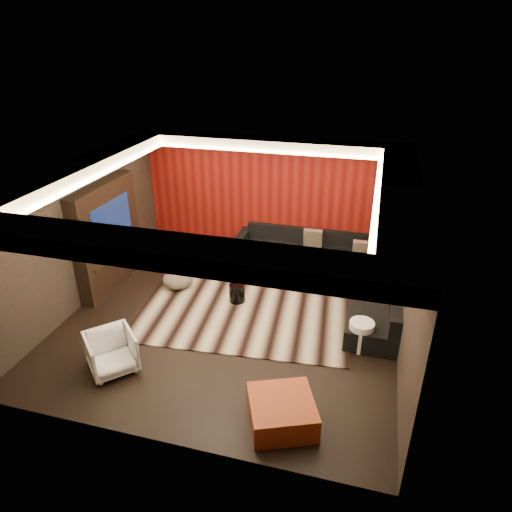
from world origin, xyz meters
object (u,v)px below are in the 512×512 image
(drum_stool, at_px, (237,293))
(sectional_sofa, at_px, (336,271))
(orange_ottoman, at_px, (282,412))
(coffee_table, at_px, (310,281))
(armchair, at_px, (112,352))
(white_side_table, at_px, (361,335))

(drum_stool, xyz_separation_m, sectional_sofa, (1.81, 1.31, 0.06))
(orange_ottoman, height_order, sectional_sofa, sectional_sofa)
(orange_ottoman, xyz_separation_m, sectional_sofa, (0.29, 4.13, 0.07))
(sectional_sofa, bearing_deg, orange_ottoman, -94.08)
(coffee_table, bearing_deg, orange_ottoman, -86.71)
(coffee_table, xyz_separation_m, armchair, (-2.61, -3.45, 0.22))
(white_side_table, xyz_separation_m, sectional_sofa, (-0.64, 2.16, 0.00))
(drum_stool, distance_m, white_side_table, 2.60)
(white_side_table, height_order, orange_ottoman, white_side_table)
(drum_stool, height_order, sectional_sofa, sectional_sofa)
(orange_ottoman, bearing_deg, armchair, 172.23)
(coffee_table, distance_m, drum_stool, 1.65)
(coffee_table, bearing_deg, white_side_table, -58.28)
(white_side_table, bearing_deg, sectional_sofa, 106.54)
(drum_stool, height_order, white_side_table, white_side_table)
(white_side_table, distance_m, sectional_sofa, 2.25)
(white_side_table, bearing_deg, coffee_table, 121.72)
(drum_stool, relative_size, sectional_sofa, 0.10)
(coffee_table, relative_size, orange_ottoman, 1.27)
(coffee_table, bearing_deg, sectional_sofa, 29.30)
(white_side_table, xyz_separation_m, orange_ottoman, (-0.94, -1.97, -0.07))
(armchair, distance_m, sectional_sofa, 4.87)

